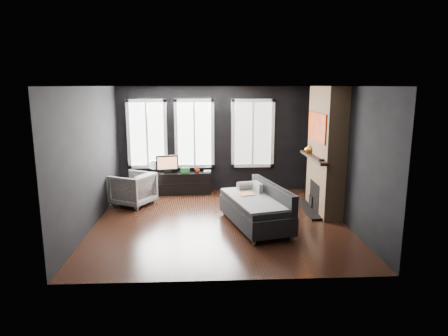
{
  "coord_description": "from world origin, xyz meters",
  "views": [
    {
      "loc": [
        -0.3,
        -7.71,
        2.71
      ],
      "look_at": [
        0.1,
        0.3,
        1.05
      ],
      "focal_mm": 32.0,
      "sensor_mm": 36.0,
      "label": 1
    }
  ],
  "objects_px": {
    "armchair": "(133,187)",
    "mug": "(197,170)",
    "sofa": "(255,206)",
    "mantel_vase": "(309,148)",
    "monitor": "(167,163)",
    "media_console": "(179,183)",
    "book": "(204,167)"
  },
  "relations": [
    {
      "from": "mantel_vase",
      "to": "sofa",
      "type": "bearing_deg",
      "value": -135.47
    },
    {
      "from": "media_console",
      "to": "sofa",
      "type": "bearing_deg",
      "value": -60.99
    },
    {
      "from": "media_console",
      "to": "book",
      "type": "distance_m",
      "value": 0.76
    },
    {
      "from": "armchair",
      "to": "mug",
      "type": "xyz_separation_m",
      "value": [
        1.46,
        0.94,
        0.2
      ]
    },
    {
      "from": "armchair",
      "to": "media_console",
      "type": "distance_m",
      "value": 1.4
    },
    {
      "from": "sofa",
      "to": "media_console",
      "type": "distance_m",
      "value": 3.03
    },
    {
      "from": "monitor",
      "to": "book",
      "type": "height_order",
      "value": "monitor"
    },
    {
      "from": "monitor",
      "to": "mantel_vase",
      "type": "height_order",
      "value": "mantel_vase"
    },
    {
      "from": "mantel_vase",
      "to": "mug",
      "type": "bearing_deg",
      "value": 155.65
    },
    {
      "from": "sofa",
      "to": "media_console",
      "type": "xyz_separation_m",
      "value": [
        -1.64,
        2.54,
        -0.14
      ]
    },
    {
      "from": "armchair",
      "to": "monitor",
      "type": "xyz_separation_m",
      "value": [
        0.71,
        0.93,
        0.39
      ]
    },
    {
      "from": "book",
      "to": "mug",
      "type": "bearing_deg",
      "value": -148.95
    },
    {
      "from": "monitor",
      "to": "book",
      "type": "bearing_deg",
      "value": -4.78
    },
    {
      "from": "armchair",
      "to": "monitor",
      "type": "distance_m",
      "value": 1.24
    },
    {
      "from": "sofa",
      "to": "media_console",
      "type": "height_order",
      "value": "sofa"
    },
    {
      "from": "sofa",
      "to": "mug",
      "type": "relative_size",
      "value": 15.58
    },
    {
      "from": "sofa",
      "to": "media_console",
      "type": "bearing_deg",
      "value": 108.32
    },
    {
      "from": "armchair",
      "to": "mug",
      "type": "distance_m",
      "value": 1.75
    },
    {
      "from": "sofa",
      "to": "book",
      "type": "bearing_deg",
      "value": 96.5
    },
    {
      "from": "sofa",
      "to": "armchair",
      "type": "bearing_deg",
      "value": 134.76
    },
    {
      "from": "mug",
      "to": "media_console",
      "type": "bearing_deg",
      "value": 174.95
    },
    {
      "from": "sofa",
      "to": "mantel_vase",
      "type": "height_order",
      "value": "mantel_vase"
    },
    {
      "from": "sofa",
      "to": "book",
      "type": "height_order",
      "value": "sofa"
    },
    {
      "from": "book",
      "to": "mantel_vase",
      "type": "xyz_separation_m",
      "value": [
        2.37,
        -1.25,
        0.65
      ]
    },
    {
      "from": "armchair",
      "to": "monitor",
      "type": "relative_size",
      "value": 1.46
    },
    {
      "from": "media_console",
      "to": "book",
      "type": "xyz_separation_m",
      "value": [
        0.64,
        0.06,
        0.4
      ]
    },
    {
      "from": "armchair",
      "to": "book",
      "type": "distance_m",
      "value": 1.95
    },
    {
      "from": "monitor",
      "to": "mantel_vase",
      "type": "bearing_deg",
      "value": -30.54
    },
    {
      "from": "armchair",
      "to": "book",
      "type": "bearing_deg",
      "value": 151.07
    },
    {
      "from": "sofa",
      "to": "mantel_vase",
      "type": "bearing_deg",
      "value": 30.03
    },
    {
      "from": "armchair",
      "to": "sofa",
      "type": "bearing_deg",
      "value": 87.87
    },
    {
      "from": "armchair",
      "to": "book",
      "type": "relative_size",
      "value": 3.31
    }
  ]
}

